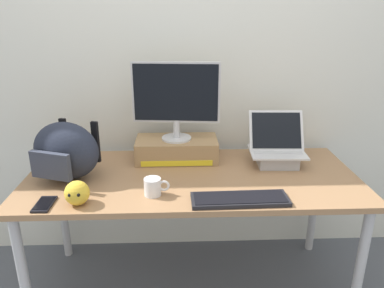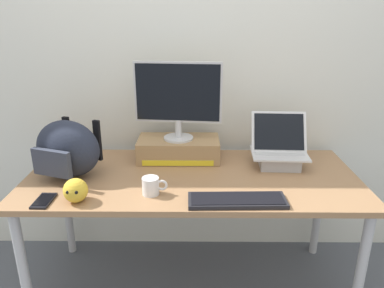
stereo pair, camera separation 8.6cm
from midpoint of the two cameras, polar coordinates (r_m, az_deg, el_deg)
ground_plane at (r=2.40m, az=1.10°, el=-20.87°), size 20.00×20.00×0.00m
back_wall at (r=2.31m, az=1.19°, el=13.35°), size 7.00×0.10×2.60m
desk at (r=2.03m, az=1.23°, el=-6.60°), size 1.78×0.77×0.73m
toner_box_yellow at (r=2.19m, az=-0.96°, el=-0.75°), size 0.48×0.25×0.13m
desktop_monitor at (r=2.10m, az=-1.02°, el=7.19°), size 0.50×0.17×0.45m
open_laptop at (r=2.17m, az=14.40°, el=-1.63°), size 0.32×0.26×0.29m
external_keyboard at (r=1.74m, az=8.42°, el=-8.63°), size 0.46×0.16×0.02m
messenger_backpack at (r=2.03m, az=-17.59°, el=-0.74°), size 0.42×0.35×0.31m
coffee_mug at (r=1.79m, az=-4.96°, el=-6.51°), size 0.12×0.08×0.09m
cell_phone at (r=1.85m, az=-20.74°, el=-8.24°), size 0.08×0.15×0.01m
plush_toy at (r=1.78m, az=-16.28°, el=-6.93°), size 0.11×0.11×0.11m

